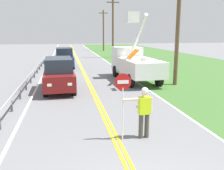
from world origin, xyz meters
The scene contains 15 objects.
grass_verge_right centered at (11.60, 20.00, 0.00)m, with size 16.00×110.00×0.01m, color #3D662D.
centerline_yellow_left centered at (-0.09, 20.00, 0.01)m, with size 0.11×110.00×0.01m, color yellow.
centerline_yellow_right centered at (0.09, 20.00, 0.01)m, with size 0.11×110.00×0.01m, color yellow.
edge_line_right centered at (3.60, 20.00, 0.01)m, with size 0.12×110.00×0.01m, color silver.
edge_line_left centered at (-3.60, 20.00, 0.01)m, with size 0.12×110.00×0.01m, color silver.
flagger_worker centered at (0.99, 3.87, 1.05)m, with size 1.09×0.26×1.83m.
stop_sign_paddle centered at (0.23, 3.83, 1.71)m, with size 0.56×0.04×2.33m.
utility_bucket_truck centered at (3.60, 14.62, 1.41)m, with size 2.67×6.90×5.22m.
oncoming_suv_nearest centered at (-2.06, 11.92, 1.06)m, with size 2.04×4.66×2.10m.
oncoming_suv_second centered at (-1.71, 22.70, 1.06)m, with size 1.96×4.63×2.10m.
utility_pole_near centered at (6.00, 12.27, 4.22)m, with size 1.80×0.28×8.08m.
utility_pole_mid centered at (5.34, 32.49, 4.43)m, with size 1.80×0.28×8.49m.
utility_pole_far centered at (6.10, 46.72, 4.21)m, with size 1.80×0.28×8.05m.
traffic_cone_lead centered at (2.09, 7.43, 0.34)m, with size 0.40×0.40×0.70m.
guardrail_left_shoulder centered at (-4.20, 15.87, 0.52)m, with size 0.10×32.00×0.71m.
Camera 1 is at (-1.61, -4.06, 3.65)m, focal length 40.01 mm.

